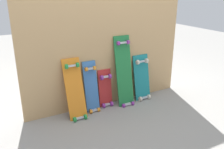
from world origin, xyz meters
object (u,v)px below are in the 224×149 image
skateboard_red (106,90)px  skateboard_teal (142,80)px  skateboard_orange (75,92)px  skateboard_blue (92,89)px  skateboard_green (124,74)px

skateboard_red → skateboard_teal: (0.55, -0.03, 0.06)m
skateboard_orange → skateboard_teal: skateboard_orange is taller
skateboard_orange → skateboard_red: skateboard_orange is taller
skateboard_blue → skateboard_teal: (0.77, -0.00, -0.01)m
skateboard_green → skateboard_red: bearing=167.7°
skateboard_orange → skateboard_teal: 1.00m
skateboard_blue → skateboard_green: bearing=-3.2°
skateboard_green → skateboard_blue: bearing=176.8°
skateboard_green → skateboard_orange: bearing=-177.6°
skateboard_orange → skateboard_blue: skateboard_orange is taller
skateboard_green → skateboard_teal: 0.34m
skateboard_green → skateboard_teal: bearing=4.2°
skateboard_orange → skateboard_red: 0.46m
skateboard_blue → skateboard_green: skateboard_green is taller
skateboard_blue → skateboard_red: 0.22m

